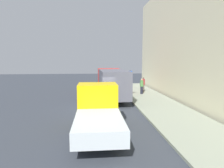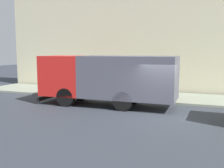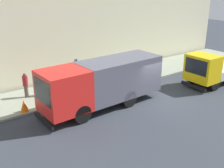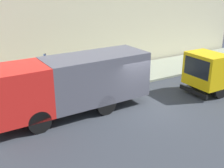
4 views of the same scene
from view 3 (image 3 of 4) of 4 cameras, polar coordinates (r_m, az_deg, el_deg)
name	(u,v)px [view 3 (image 3 of 4)]	position (r m, az deg, el deg)	size (l,w,h in m)	color
ground	(158,100)	(18.30, 9.66, -3.35)	(80.00, 80.00, 0.00)	#31363F
sidewalk	(113,79)	(21.75, 0.29, 1.05)	(3.98, 30.00, 0.13)	gray
building_facade	(95,1)	(22.60, -3.62, 16.91)	(0.50, 30.00, 11.83)	beige
large_utility_truck	(103,82)	(16.50, -1.97, 0.52)	(2.53, 8.05, 2.89)	red
small_flatbed_truck	(211,70)	(21.75, 20.05, 2.83)	(2.19, 5.18, 2.47)	yellow
pedestrian_walking	(51,82)	(18.74, -12.73, 0.35)	(0.51, 0.51, 1.68)	black
pedestrian_standing	(26,85)	(18.75, -17.69, -0.12)	(0.46, 0.46, 1.68)	#524640
traffic_cone_orange	(24,106)	(16.88, -17.95, -4.38)	(0.50, 0.50, 0.72)	orange
street_sign_post	(77,75)	(17.71, -7.35, 1.87)	(0.44, 0.08, 2.66)	#4C5156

